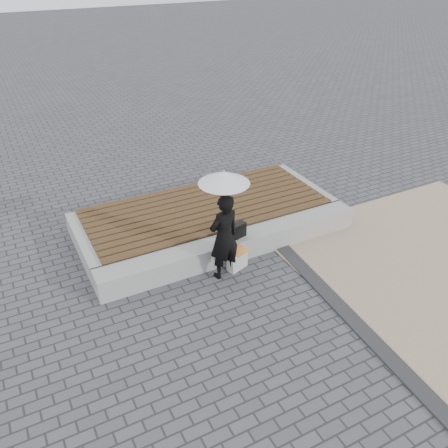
{
  "coord_description": "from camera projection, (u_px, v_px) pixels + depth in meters",
  "views": [
    {
      "loc": [
        -3.36,
        -4.42,
        4.82
      ],
      "look_at": [
        -0.44,
        1.18,
        1.0
      ],
      "focal_mm": 37.42,
      "sensor_mm": 36.0,
      "label": 1
    }
  ],
  "objects": [
    {
      "name": "ground",
      "position": [
        285.0,
        308.0,
        7.18
      ],
      "size": [
        80.0,
        80.0,
        0.0
      ],
      "primitive_type": "plane",
      "color": "#4B4B50",
      "rests_on": "ground"
    },
    {
      "name": "edging_band",
      "position": [
        344.0,
        311.0,
        7.09
      ],
      "size": [
        0.61,
        5.2,
        0.04
      ],
      "primitive_type": "cube",
      "rotation": [
        0.0,
        0.0,
        -0.07
      ],
      "color": "#2C2D2F",
      "rests_on": "ground"
    },
    {
      "name": "seating_ledge",
      "position": [
        235.0,
        246.0,
        8.29
      ],
      "size": [
        5.0,
        0.45,
        0.4
      ],
      "primitive_type": "cube",
      "color": "#A2A39D",
      "rests_on": "ground"
    },
    {
      "name": "timber_platform",
      "position": [
        206.0,
        216.0,
        9.2
      ],
      "size": [
        5.0,
        2.0,
        0.4
      ],
      "primitive_type": "cube",
      "color": "#9B9B96",
      "rests_on": "ground"
    },
    {
      "name": "timber_decking",
      "position": [
        206.0,
        206.0,
        9.09
      ],
      "size": [
        4.6,
        2.0,
        0.04
      ],
      "primitive_type": null,
      "color": "brown",
      "rests_on": "timber_platform"
    },
    {
      "name": "woman",
      "position": [
        224.0,
        237.0,
        7.51
      ],
      "size": [
        0.6,
        0.44,
        1.52
      ],
      "primitive_type": "imported",
      "rotation": [
        0.0,
        0.0,
        3.3
      ],
      "color": "black",
      "rests_on": "ground"
    },
    {
      "name": "parasol",
      "position": [
        224.0,
        177.0,
        6.97
      ],
      "size": [
        0.79,
        0.79,
        1.01
      ],
      "rotation": [
        0.0,
        0.0,
        0.35
      ],
      "color": "#BBBCC1",
      "rests_on": "ground"
    },
    {
      "name": "handbag",
      "position": [
        236.0,
        231.0,
        8.08
      ],
      "size": [
        0.4,
        0.22,
        0.27
      ],
      "primitive_type": "cube",
      "rotation": [
        0.0,
        0.0,
        0.24
      ],
      "color": "black",
      "rests_on": "seating_ledge"
    },
    {
      "name": "canvas_tote",
      "position": [
        237.0,
        259.0,
        7.96
      ],
      "size": [
        0.4,
        0.26,
        0.39
      ],
      "primitive_type": "cube",
      "rotation": [
        0.0,
        0.0,
        0.32
      ],
      "color": "silver",
      "rests_on": "ground"
    },
    {
      "name": "magazine",
      "position": [
        239.0,
        251.0,
        7.82
      ],
      "size": [
        0.38,
        0.33,
        0.01
      ],
      "primitive_type": "cube",
      "rotation": [
        0.0,
        0.0,
        0.36
      ],
      "color": "red",
      "rests_on": "canvas_tote"
    }
  ]
}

